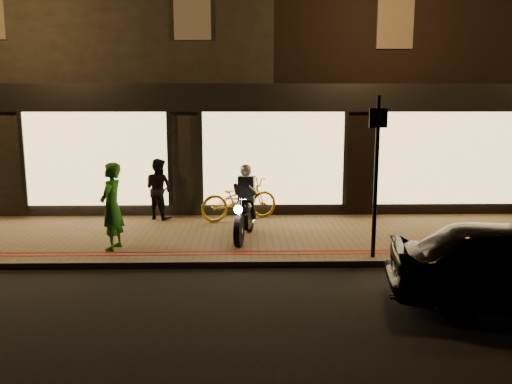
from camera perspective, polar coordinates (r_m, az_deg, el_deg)
The scene contains 10 objects.
ground at distance 9.29m, azimuth 3.30°, elevation -8.62°, with size 90.00×90.00×0.00m, color black.
sidewalk at distance 11.19m, azimuth 2.50°, elevation -5.12°, with size 50.00×4.00×0.12m, color brown.
kerb_stone at distance 9.32m, azimuth 3.28°, elevation -8.17°, with size 50.00×0.14×0.12m, color #59544C.
red_kerb_lines at distance 9.78m, azimuth 3.05°, elevation -6.92°, with size 50.00×0.26×0.01m.
building_row at distance 17.85m, azimuth 1.10°, elevation 13.92°, with size 48.00×10.11×8.50m.
motorcycle at distance 10.72m, azimuth -1.27°, elevation -2.06°, with size 0.67×1.93×1.59m.
sign_post at distance 9.43m, azimuth 13.59°, elevation 2.60°, with size 0.35×0.09×3.00m.
bicycle_gold at distance 12.47m, azimuth -1.93°, elevation -0.78°, with size 0.71×2.03×1.07m, color gold.
person_green at distance 10.22m, azimuth -16.16°, elevation -1.59°, with size 0.63×0.41×1.73m, color #24771F.
person_dark at distance 12.79m, azimuth -11.07°, elevation 0.36°, with size 0.75×0.58×1.53m, color black.
Camera 1 is at (-0.72, -8.80, 2.90)m, focal length 35.00 mm.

